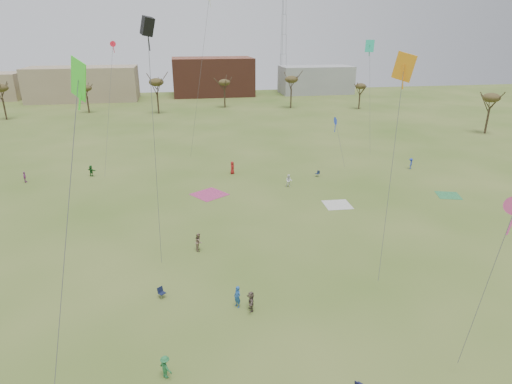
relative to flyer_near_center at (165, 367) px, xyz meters
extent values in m
plane|color=#3C5B1C|center=(8.64, 4.56, -0.78)|extent=(260.00, 260.00, 0.00)
imported|color=#246E39|center=(0.00, 0.00, 0.00)|extent=(1.10, 1.14, 1.56)
imported|color=#215197|center=(5.34, 6.35, 0.11)|extent=(0.70, 0.78, 1.78)
imported|color=#7E6450|center=(2.91, 16.07, 0.12)|extent=(0.81, 0.97, 1.80)
imported|color=brown|center=(6.29, 5.72, 0.04)|extent=(0.54, 1.53, 1.63)
imported|color=#9F4290|center=(-20.18, 40.55, 0.00)|extent=(0.50, 0.95, 1.55)
imported|color=white|center=(16.04, 32.09, 0.09)|extent=(0.97, 0.83, 1.73)
imported|color=#206124|center=(-11.45, 41.77, 0.05)|extent=(1.53, 1.29, 1.65)
imported|color=maroon|center=(9.15, 39.22, 0.17)|extent=(0.92, 1.09, 1.90)
imported|color=#22389C|center=(36.70, 36.74, 0.05)|extent=(1.12, 1.24, 1.66)
cube|color=silver|center=(20.31, 24.69, -0.78)|extent=(3.33, 3.33, 0.03)
cube|color=#AE356A|center=(5.06, 31.07, -0.78)|extent=(5.34, 5.34, 0.03)
cube|color=#2F8249|center=(35.69, 25.14, -0.78)|extent=(3.54, 3.54, 0.03)
cube|color=#121933|center=(-0.45, 8.61, -0.36)|extent=(0.70, 0.70, 0.04)
cube|color=#121933|center=(-0.59, 8.80, -0.13)|extent=(0.48, 0.40, 0.44)
cube|color=#141F37|center=(21.27, 35.66, -0.36)|extent=(0.66, 0.66, 0.04)
cube|color=#141F37|center=(21.48, 35.76, -0.13)|extent=(0.33, 0.51, 0.44)
cube|color=#39D826|center=(-2.82, 0.81, 17.11)|extent=(0.94, 0.94, 1.85)
cube|color=#39D826|center=(-2.82, 0.81, 16.46)|extent=(0.08, 0.08, 1.66)
cylinder|color=#4C4C51|center=(-4.21, -1.61, 8.62)|extent=(2.82, 4.89, 17.00)
cube|color=black|center=(-0.20, 15.35, 19.61)|extent=(0.81, 0.81, 1.39)
cube|color=black|center=(-0.20, 15.35, 18.81)|extent=(0.08, 0.08, 2.08)
cylinder|color=#4C4C51|center=(-0.37, 14.01, 9.87)|extent=(0.38, 2.72, 19.50)
cube|color=white|center=(7.18, 45.73, 23.35)|extent=(0.08, 0.08, 1.87)
cylinder|color=#4C4C51|center=(5.21, 46.05, 12.10)|extent=(3.98, 0.68, 23.96)
cube|color=orange|center=(19.06, 10.18, 16.67)|extent=(1.08, 1.08, 2.12)
cube|color=orange|center=(19.06, 10.18, 15.93)|extent=(0.08, 0.08, 1.91)
cylinder|color=#4C4C51|center=(18.02, 8.34, 8.40)|extent=(2.12, 3.73, 16.56)
cone|color=blue|center=(24.97, 39.33, 6.60)|extent=(1.18, 0.09, 1.18)
cube|color=blue|center=(24.97, 39.33, 5.85)|extent=(0.08, 0.08, 1.94)
cylinder|color=#4C4C51|center=(25.38, 37.89, 3.36)|extent=(0.86, 2.92, 6.50)
cube|color=#178F69|center=(32.96, 47.21, 17.02)|extent=(1.00, 1.00, 1.97)
cube|color=#178F69|center=(32.96, 47.21, 16.33)|extent=(0.08, 0.08, 1.78)
cylinder|color=#4C4C51|center=(32.76, 44.83, 8.57)|extent=(0.42, 4.79, 16.91)
cone|color=red|center=(-6.67, 44.29, 17.59)|extent=(0.81, 0.06, 0.81)
cube|color=red|center=(-6.67, 44.29, 17.08)|extent=(0.08, 0.08, 1.32)
cylinder|color=#4C4C51|center=(-7.86, 41.39, 8.86)|extent=(2.42, 5.84, 17.48)
cylinder|color=#4C4C51|center=(18.66, -2.83, 5.23)|extent=(1.89, 0.35, 10.23)
cylinder|color=#3A2B1E|center=(-39.36, 90.56, 1.77)|extent=(0.40, 0.40, 5.10)
ellipsoid|color=#473D1E|center=(-39.36, 90.56, 6.70)|extent=(3.57, 3.57, 1.87)
cylinder|color=#3A2B1E|center=(-21.36, 96.56, 1.38)|extent=(0.40, 0.40, 4.32)
ellipsoid|color=#473D1E|center=(-21.36, 96.56, 5.56)|extent=(3.02, 3.02, 1.58)
cylinder|color=#3A2B1E|center=(-3.36, 92.56, 1.92)|extent=(0.40, 0.40, 5.40)
ellipsoid|color=#473D1E|center=(-3.36, 92.56, 7.14)|extent=(3.78, 3.78, 1.98)
cylinder|color=#3A2B1E|center=(14.64, 98.56, 1.56)|extent=(0.40, 0.40, 4.68)
ellipsoid|color=#473D1E|center=(14.64, 98.56, 6.09)|extent=(3.28, 3.28, 1.72)
cylinder|color=#3A2B1E|center=(32.64, 94.56, 1.86)|extent=(0.40, 0.40, 5.28)
ellipsoid|color=#473D1E|center=(32.64, 94.56, 6.97)|extent=(3.70, 3.70, 1.94)
cylinder|color=#3A2B1E|center=(50.64, 89.56, 1.32)|extent=(0.40, 0.40, 4.20)
ellipsoid|color=#473D1E|center=(50.64, 89.56, 5.38)|extent=(2.94, 2.94, 1.54)
cylinder|color=#3A2B1E|center=(64.64, 56.56, 1.74)|extent=(0.40, 0.40, 5.04)
ellipsoid|color=#473D1E|center=(64.64, 56.56, 6.61)|extent=(3.53, 3.53, 1.85)
cube|color=#937F60|center=(-26.36, 119.56, 4.22)|extent=(32.00, 14.00, 10.00)
cube|color=brown|center=(13.64, 124.56, 5.22)|extent=(26.00, 16.00, 12.00)
cube|color=gray|center=(48.64, 122.56, 3.72)|extent=(24.00, 12.00, 9.00)
cylinder|color=#9EA3A8|center=(39.54, 129.56, 18.22)|extent=(0.16, 0.16, 38.00)
cylinder|color=#9EA3A8|center=(38.19, 130.34, 18.22)|extent=(0.16, 0.16, 38.00)
cylinder|color=#9EA3A8|center=(38.19, 128.78, 18.22)|extent=(0.16, 0.16, 38.00)
camera|label=1|loc=(1.79, -21.23, 19.24)|focal=29.89mm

